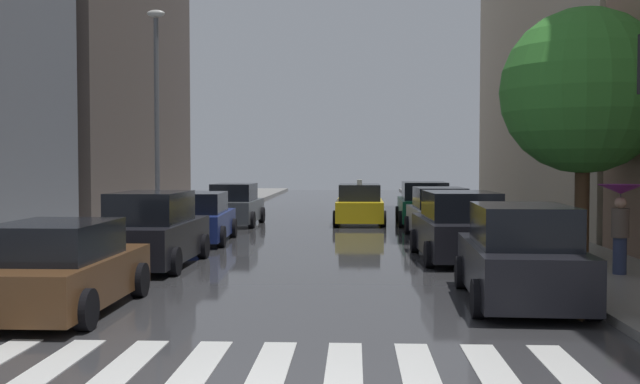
{
  "coord_description": "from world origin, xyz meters",
  "views": [
    {
      "loc": [
        1.02,
        -6.65,
        2.52
      ],
      "look_at": [
        -0.31,
        21.74,
        1.37
      ],
      "focal_mm": 41.46,
      "sensor_mm": 36.0,
      "label": 1
    }
  ],
  "objects": [
    {
      "name": "parked_car_left_nearest",
      "position": [
        -3.92,
        5.44,
        0.72
      ],
      "size": [
        2.09,
        4.24,
        1.53
      ],
      "rotation": [
        0.0,
        0.0,
        1.57
      ],
      "color": "brown",
      "rests_on": "ground"
    },
    {
      "name": "parked_car_right_nearest",
      "position": [
        3.99,
        6.6,
        0.82
      ],
      "size": [
        2.17,
        4.4,
        1.77
      ],
      "rotation": [
        0.0,
        0.0,
        1.53
      ],
      "color": "black",
      "rests_on": "ground"
    },
    {
      "name": "building_left_mid",
      "position": [
        -11.0,
        25.88,
        9.64
      ],
      "size": [
        6.0,
        15.38,
        19.29
      ],
      "primitive_type": "cube",
      "color": "#564C47",
      "rests_on": "ground"
    },
    {
      "name": "lamp_post_left",
      "position": [
        -5.55,
        17.66,
        4.39
      ],
      "size": [
        0.6,
        0.28,
        7.4
      ],
      "color": "#595B60",
      "rests_on": "sidewalk_left"
    },
    {
      "name": "taxi_midroad",
      "position": [
        1.22,
        23.42,
        0.76
      ],
      "size": [
        2.09,
        4.44,
        1.81
      ],
      "rotation": [
        0.0,
        0.0,
        1.56
      ],
      "color": "yellow",
      "rests_on": "ground"
    },
    {
      "name": "parked_car_right_third",
      "position": [
        3.81,
        17.78,
        0.79
      ],
      "size": [
        2.06,
        4.06,
        1.69
      ],
      "rotation": [
        0.0,
        0.0,
        1.6
      ],
      "color": "#B2B7BF",
      "rests_on": "ground"
    },
    {
      "name": "crosswalk_stripes",
      "position": [
        -0.0,
        2.4,
        0.01
      ],
      "size": [
        7.65,
        2.2,
        0.01
      ],
      "color": "silver",
      "rests_on": "ground"
    },
    {
      "name": "parked_car_right_second",
      "position": [
        3.72,
        12.47,
        0.82
      ],
      "size": [
        2.25,
        4.68,
        1.77
      ],
      "rotation": [
        0.0,
        0.0,
        1.6
      ],
      "color": "black",
      "rests_on": "ground"
    },
    {
      "name": "sidewalk_left",
      "position": [
        -6.5,
        24.0,
        0.07
      ],
      "size": [
        3.0,
        72.0,
        0.15
      ],
      "primitive_type": "cube",
      "color": "gray",
      "rests_on": "ground"
    },
    {
      "name": "pedestrian_near_tree",
      "position": [
        6.64,
        9.18,
        1.52
      ],
      "size": [
        0.96,
        0.96,
        1.9
      ],
      "rotation": [
        0.0,
        0.0,
        0.47
      ],
      "color": "navy",
      "rests_on": "sidewalk_right"
    },
    {
      "name": "parked_car_left_third",
      "position": [
        -3.87,
        16.26,
        0.74
      ],
      "size": [
        2.18,
        4.41,
        1.58
      ],
      "rotation": [
        0.0,
        0.0,
        1.61
      ],
      "color": "navy",
      "rests_on": "ground"
    },
    {
      "name": "parked_car_left_second",
      "position": [
        -3.84,
        10.91,
        0.84
      ],
      "size": [
        2.03,
        4.53,
        1.81
      ],
      "rotation": [
        0.0,
        0.0,
        1.56
      ],
      "color": "black",
      "rests_on": "ground"
    },
    {
      "name": "sidewalk_right",
      "position": [
        6.5,
        24.0,
        0.07
      ],
      "size": [
        3.0,
        72.0,
        0.15
      ],
      "primitive_type": "cube",
      "color": "gray",
      "rests_on": "ground"
    },
    {
      "name": "ground_plane",
      "position": [
        0.0,
        24.0,
        -0.02
      ],
      "size": [
        28.0,
        72.0,
        0.04
      ],
      "primitive_type": "cube",
      "color": "#3A3A3C"
    },
    {
      "name": "street_tree_right",
      "position": [
        6.69,
        12.01,
        4.28
      ],
      "size": [
        4.1,
        4.1,
        6.19
      ],
      "color": "#513823",
      "rests_on": "sidewalk_right"
    },
    {
      "name": "parked_car_right_fourth",
      "position": [
        3.83,
        23.31,
        0.8
      ],
      "size": [
        2.21,
        4.55,
        1.72
      ],
      "rotation": [
        0.0,
        0.0,
        1.56
      ],
      "color": "#0C4C2D",
      "rests_on": "ground"
    },
    {
      "name": "parked_car_left_fourth",
      "position": [
        -3.75,
        22.57,
        0.78
      ],
      "size": [
        2.03,
        4.08,
        1.67
      ],
      "rotation": [
        0.0,
        0.0,
        1.55
      ],
      "color": "#474C51",
      "rests_on": "ground"
    }
  ]
}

